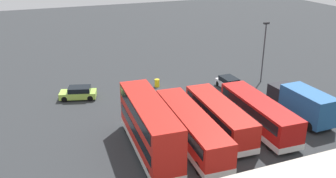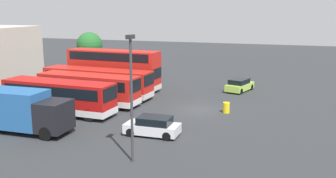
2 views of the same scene
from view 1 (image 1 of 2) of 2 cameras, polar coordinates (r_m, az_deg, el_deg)
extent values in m
plane|color=#2D3033|center=(42.81, -0.96, -0.83)|extent=(140.00, 140.00, 0.00)
cube|color=#B71411|center=(35.33, 14.00, -3.67)|extent=(2.96, 10.42, 2.60)
cube|color=silver|center=(35.77, 13.85, -5.15)|extent=(3.00, 10.46, 0.55)
cube|color=black|center=(35.09, 14.09, -2.78)|extent=(2.99, 9.62, 0.90)
cube|color=black|center=(39.13, 10.00, 0.16)|extent=(2.25, 0.15, 1.10)
cylinder|color=black|center=(38.13, 9.39, -3.17)|extent=(0.34, 1.11, 1.10)
cylinder|color=black|center=(39.20, 12.29, -2.68)|extent=(0.34, 1.11, 1.10)
cylinder|color=black|center=(32.53, 15.73, -8.36)|extent=(0.34, 1.11, 1.10)
cylinder|color=black|center=(33.78, 18.90, -7.58)|extent=(0.34, 1.11, 1.10)
cube|color=red|center=(33.98, 8.01, -4.26)|extent=(3.04, 10.23, 2.60)
cube|color=silver|center=(34.43, 7.92, -5.79)|extent=(3.08, 10.27, 0.55)
cube|color=black|center=(33.72, 8.06, -3.34)|extent=(3.06, 9.43, 0.90)
cube|color=black|center=(37.92, 4.64, -0.28)|extent=(2.25, 0.17, 1.10)
cylinder|color=black|center=(36.99, 3.83, -3.72)|extent=(0.35, 1.11, 1.10)
cylinder|color=black|center=(37.85, 6.98, -3.23)|extent=(0.35, 1.11, 1.10)
cylinder|color=black|center=(31.19, 9.06, -9.15)|extent=(0.35, 1.11, 1.10)
cylinder|color=black|center=(32.20, 12.65, -8.37)|extent=(0.35, 1.11, 1.10)
cube|color=red|center=(31.88, 3.56, -5.91)|extent=(3.20, 12.11, 2.60)
cube|color=silver|center=(32.36, 3.52, -7.52)|extent=(3.25, 12.15, 0.55)
cube|color=black|center=(31.60, 3.59, -4.95)|extent=(3.22, 11.32, 0.90)
cube|color=black|center=(36.73, 0.07, -0.96)|extent=(2.25, 0.18, 1.10)
cylinder|color=black|center=(35.88, -0.91, -4.52)|extent=(0.36, 1.11, 1.10)
cylinder|color=black|center=(36.56, 2.46, -4.02)|extent=(0.36, 1.11, 1.10)
cylinder|color=black|center=(28.43, 4.90, -12.29)|extent=(0.36, 1.11, 1.10)
cylinder|color=black|center=(29.27, 9.03, -11.39)|extent=(0.36, 1.11, 1.10)
cube|color=red|center=(30.25, -2.98, -5.80)|extent=(3.14, 10.93, 4.20)
cube|color=silver|center=(31.13, -2.91, -8.78)|extent=(3.19, 10.98, 0.55)
cube|color=black|center=(30.34, -2.97, -6.13)|extent=(3.16, 10.14, 0.90)
cube|color=black|center=(29.59, -3.03, -3.22)|extent=(3.16, 10.14, 0.90)
cube|color=black|center=(35.09, -5.40, -2.18)|extent=(2.25, 0.18, 1.10)
cylinder|color=black|center=(34.36, -6.57, -5.93)|extent=(0.36, 1.11, 1.10)
cylinder|color=black|center=(34.82, -2.94, -5.41)|extent=(0.36, 1.11, 1.10)
cylinder|color=black|center=(27.67, -2.87, -13.28)|extent=(0.36, 1.11, 1.10)
cylinder|color=black|center=(28.24, 1.62, -12.46)|extent=(0.36, 1.11, 1.10)
cube|color=#235999|center=(38.09, 21.04, -2.38)|extent=(2.60, 5.55, 2.80)
cube|color=black|center=(40.71, 17.45, -0.82)|extent=(2.54, 2.05, 2.20)
cylinder|color=black|center=(40.41, 16.05, -2.37)|extent=(0.30, 1.01, 1.00)
cylinder|color=black|center=(41.79, 18.49, -1.85)|extent=(0.30, 1.01, 1.00)
cylinder|color=black|center=(36.77, 21.31, -5.54)|extent=(0.30, 1.01, 1.00)
cylinder|color=black|center=(38.28, 23.78, -4.83)|extent=(0.30, 1.01, 1.00)
cube|color=silver|center=(44.82, 9.64, 0.65)|extent=(1.86, 4.01, 0.70)
cube|color=black|center=(44.76, 9.56, 1.48)|extent=(1.67, 2.41, 0.55)
cylinder|color=black|center=(44.24, 11.45, -0.07)|extent=(0.23, 0.64, 0.64)
cylinder|color=black|center=(43.40, 9.69, -0.37)|extent=(0.23, 0.64, 0.64)
cylinder|color=black|center=(46.40, 9.57, 1.11)|extent=(0.23, 0.64, 0.64)
cylinder|color=black|center=(45.60, 7.86, 0.84)|extent=(0.23, 0.64, 0.64)
cube|color=#A5D14C|center=(42.65, -13.93, -0.82)|extent=(4.41, 2.88, 0.70)
cube|color=black|center=(42.39, -13.74, -0.03)|extent=(2.80, 2.26, 0.55)
cylinder|color=black|center=(42.25, -15.96, -1.56)|extent=(0.68, 0.39, 0.64)
cylinder|color=black|center=(43.70, -15.62, -0.73)|extent=(0.68, 0.39, 0.64)
cylinder|color=black|center=(41.79, -12.11, -1.44)|extent=(0.68, 0.39, 0.64)
cylinder|color=black|center=(43.26, -11.89, -0.61)|extent=(0.68, 0.39, 0.64)
cylinder|color=#38383D|center=(47.06, 14.74, 5.34)|extent=(0.16, 0.16, 7.43)
cube|color=#262628|center=(46.16, 15.20, 9.94)|extent=(0.70, 0.30, 0.24)
cylinder|color=yellow|center=(44.98, -1.74, 0.96)|extent=(0.60, 0.60, 0.95)
camera|label=2|loc=(65.92, 25.07, 13.43)|focal=40.87mm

